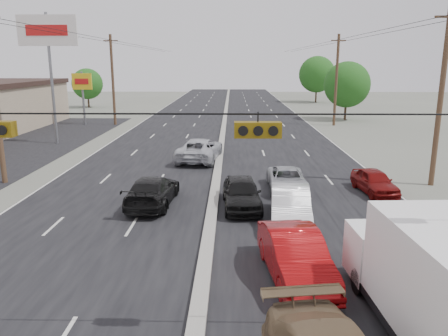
{
  "coord_description": "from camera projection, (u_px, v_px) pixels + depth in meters",
  "views": [
    {
      "loc": [
        0.93,
        -9.65,
        6.89
      ],
      "look_at": [
        0.56,
        9.85,
        2.2
      ],
      "focal_mm": 35.0,
      "sensor_mm": 36.0,
      "label": 1
    }
  ],
  "objects": [
    {
      "name": "traffic_signals",
      "position": [
        253.0,
        128.0,
        9.69
      ],
      "size": [
        25.0,
        0.3,
        0.54
      ],
      "color": "black",
      "rests_on": "ground"
    },
    {
      "name": "road_surface",
      "position": [
        222.0,
        140.0,
        40.17
      ],
      "size": [
        20.0,
        160.0,
        0.02
      ],
      "primitive_type": "cube",
      "color": "black",
      "rests_on": "ground"
    },
    {
      "name": "center_median",
      "position": [
        222.0,
        139.0,
        40.14
      ],
      "size": [
        0.5,
        160.0,
        0.2
      ],
      "primitive_type": "cube",
      "color": "gray",
      "rests_on": "ground"
    },
    {
      "name": "queue_car_a",
      "position": [
        242.0,
        193.0,
        21.18
      ],
      "size": [
        2.02,
        4.51,
        1.51
      ],
      "primitive_type": "imported",
      "rotation": [
        0.0,
        0.0,
        0.06
      ],
      "color": "black",
      "rests_on": "ground"
    },
    {
      "name": "queue_car_b",
      "position": [
        290.0,
        206.0,
        19.17
      ],
      "size": [
        2.05,
        4.86,
        1.56
      ],
      "primitive_type": "imported",
      "rotation": [
        0.0,
        0.0,
        -0.09
      ],
      "color": "silver",
      "rests_on": "ground"
    },
    {
      "name": "oncoming_near",
      "position": [
        153.0,
        191.0,
        21.61
      ],
      "size": [
        2.3,
        5.11,
        1.45
      ],
      "primitive_type": "imported",
      "rotation": [
        0.0,
        0.0,
        3.09
      ],
      "color": "black",
      "rests_on": "ground"
    },
    {
      "name": "tree_right_far",
      "position": [
        317.0,
        74.0,
        77.6
      ],
      "size": [
        6.4,
        6.4,
        8.16
      ],
      "color": "#382619",
      "rests_on": "ground"
    },
    {
      "name": "utility_pole_right_b",
      "position": [
        441.0,
        96.0,
        24.16
      ],
      "size": [
        1.6,
        0.3,
        10.0
      ],
      "color": "#422D1E",
      "rests_on": "ground"
    },
    {
      "name": "utility_pole_left_c",
      "position": [
        113.0,
        80.0,
        48.92
      ],
      "size": [
        1.6,
        0.3,
        10.0
      ],
      "color": "#422D1E",
      "rests_on": "ground"
    },
    {
      "name": "queue_car_c",
      "position": [
        287.0,
        180.0,
        24.12
      ],
      "size": [
        2.07,
        4.4,
        1.22
      ],
      "primitive_type": "imported",
      "rotation": [
        0.0,
        0.0,
        -0.01
      ],
      "color": "#9C9EA3",
      "rests_on": "ground"
    },
    {
      "name": "tree_right_mid",
      "position": [
        347.0,
        85.0,
        53.46
      ],
      "size": [
        5.6,
        5.6,
        7.14
      ],
      "color": "#382619",
      "rests_on": "ground"
    },
    {
      "name": "utility_pole_right_c",
      "position": [
        336.0,
        80.0,
        48.47
      ],
      "size": [
        1.6,
        0.3,
        10.0
      ],
      "color": "#422D1E",
      "rests_on": "ground"
    },
    {
      "name": "pole_sign_billboard",
      "position": [
        48.0,
        39.0,
        36.41
      ],
      "size": [
        5.0,
        0.25,
        11.0
      ],
      "color": "slate",
      "rests_on": "ground"
    },
    {
      "name": "box_truck",
      "position": [
        430.0,
        279.0,
        10.91
      ],
      "size": [
        2.53,
        6.4,
        3.2
      ],
      "rotation": [
        0.0,
        0.0,
        0.05
      ],
      "color": "black",
      "rests_on": "ground"
    },
    {
      "name": "pole_sign_far",
      "position": [
        82.0,
        86.0,
        49.15
      ],
      "size": [
        2.2,
        0.25,
        6.0
      ],
      "color": "slate",
      "rests_on": "ground"
    },
    {
      "name": "tree_left_far",
      "position": [
        87.0,
        84.0,
        68.86
      ],
      "size": [
        4.8,
        4.8,
        6.12
      ],
      "color": "#382619",
      "rests_on": "ground"
    },
    {
      "name": "queue_car_e",
      "position": [
        374.0,
        182.0,
        23.61
      ],
      "size": [
        1.96,
        3.95,
        1.29
      ],
      "primitive_type": "imported",
      "rotation": [
        0.0,
        0.0,
        0.12
      ],
      "color": "maroon",
      "rests_on": "ground"
    },
    {
      "name": "oncoming_far",
      "position": [
        200.0,
        150.0,
        31.56
      ],
      "size": [
        3.38,
        6.08,
        1.61
      ],
      "primitive_type": "imported",
      "rotation": [
        0.0,
        0.0,
        3.01
      ],
      "color": "#B2B4BA",
      "rests_on": "ground"
    },
    {
      "name": "red_sedan",
      "position": [
        295.0,
        256.0,
        14.18
      ],
      "size": [
        2.25,
        4.98,
        1.59
      ],
      "primitive_type": "imported",
      "rotation": [
        0.0,
        0.0,
        0.12
      ],
      "color": "#95090B",
      "rests_on": "ground"
    },
    {
      "name": "parking_lot",
      "position": [
        13.0,
        150.0,
        35.62
      ],
      "size": [
        10.0,
        42.0,
        0.02
      ],
      "primitive_type": "cube",
      "color": "black",
      "rests_on": "ground"
    }
  ]
}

